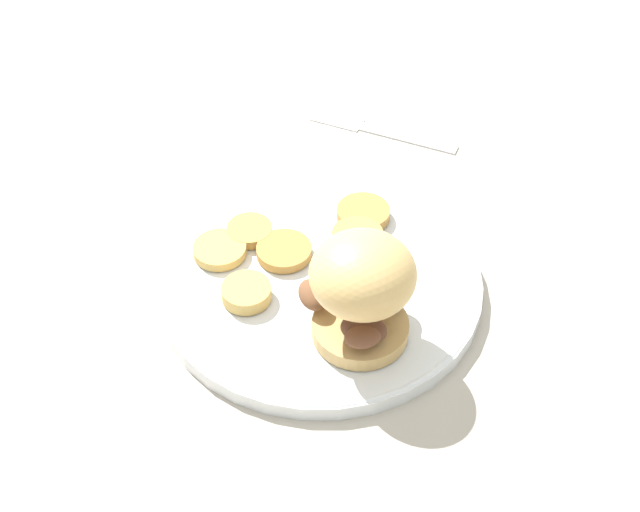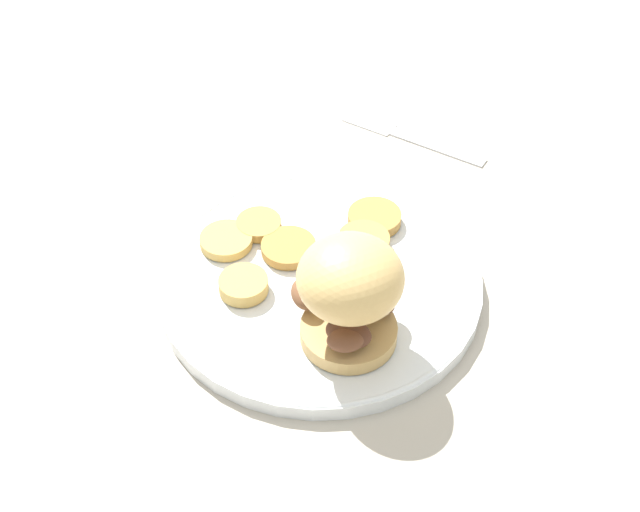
# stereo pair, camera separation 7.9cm
# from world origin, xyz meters

# --- Properties ---
(ground_plane) EXTENTS (4.00, 4.00, 0.00)m
(ground_plane) POSITION_xyz_m (0.00, 0.00, 0.00)
(ground_plane) COLOR #B2A899
(dinner_plate) EXTENTS (0.30, 0.30, 0.02)m
(dinner_plate) POSITION_xyz_m (0.00, 0.00, 0.01)
(dinner_plate) COLOR white
(dinner_plate) RESTS_ON ground_plane
(sandwich) EXTENTS (0.11, 0.11, 0.10)m
(sandwich) POSITION_xyz_m (-0.03, -0.07, 0.07)
(sandwich) COLOR tan
(sandwich) RESTS_ON dinner_plate
(potato_round_0) EXTENTS (0.05, 0.05, 0.01)m
(potato_round_0) POSITION_xyz_m (-0.00, 0.04, 0.02)
(potato_round_0) COLOR #BC8942
(potato_round_0) RESTS_ON dinner_plate
(potato_round_1) EXTENTS (0.05, 0.05, 0.01)m
(potato_round_1) POSITION_xyz_m (0.09, 0.02, 0.02)
(potato_round_1) COLOR #BC8942
(potato_round_1) RESTS_ON dinner_plate
(potato_round_2) EXTENTS (0.05, 0.05, 0.01)m
(potato_round_2) POSITION_xyz_m (-0.04, 0.09, 0.02)
(potato_round_2) COLOR tan
(potato_round_2) RESTS_ON dinner_plate
(potato_round_3) EXTENTS (0.04, 0.04, 0.01)m
(potato_round_3) POSITION_xyz_m (0.00, 0.09, 0.02)
(potato_round_3) COLOR tan
(potato_round_3) RESTS_ON dinner_plate
(potato_round_4) EXTENTS (0.04, 0.04, 0.01)m
(potato_round_4) POSITION_xyz_m (-0.06, 0.03, 0.02)
(potato_round_4) COLOR tan
(potato_round_4) RESTS_ON dinner_plate
(potato_round_5) EXTENTS (0.05, 0.05, 0.01)m
(potato_round_5) POSITION_xyz_m (0.06, 0.00, 0.02)
(potato_round_5) COLOR tan
(potato_round_5) RESTS_ON dinner_plate
(fork) EXTENTS (0.07, 0.17, 0.00)m
(fork) POSITION_xyz_m (0.23, 0.10, 0.00)
(fork) COLOR silver
(fork) RESTS_ON ground_plane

